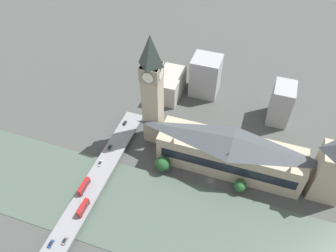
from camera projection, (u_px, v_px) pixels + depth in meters
ground_plane at (210, 181)px, 208.04m from camera, size 600.00×600.00×0.00m
river_water at (196, 228)px, 185.30m from camera, size 56.20×360.00×0.30m
parliament_hall at (230, 153)px, 205.33m from camera, size 22.61×90.76×28.92m
clock_tower at (152, 90)px, 203.84m from camera, size 12.41×12.41×81.50m
victoria_tower at (333, 169)px, 186.58m from camera, size 17.65×17.65×48.66m
road_bridge at (89, 192)px, 198.16m from camera, size 144.40×13.49×4.23m
double_decker_bus_lead at (84, 186)px, 196.97m from camera, size 11.69×2.52×4.71m
double_decker_bus_rear at (83, 207)px, 186.67m from camera, size 10.84×2.47×4.92m
car_northbound_lead at (65, 241)px, 174.97m from camera, size 4.64×1.83×1.26m
car_northbound_mid at (110, 147)px, 221.21m from camera, size 4.54×1.93×1.34m
car_northbound_tail at (51, 244)px, 173.74m from camera, size 4.44×1.75×1.39m
car_southbound_lead at (100, 163)px, 211.71m from camera, size 4.46×1.94×1.38m
car_southbound_mid at (125, 123)px, 237.59m from camera, size 4.27×1.92×1.33m
city_block_west at (206, 76)px, 258.78m from camera, size 20.51×21.99×32.16m
city_block_center at (281, 103)px, 237.06m from camera, size 20.92×14.74×30.30m
city_block_east at (170, 85)px, 260.97m from camera, size 31.96×17.86×19.07m
tree_embankment_near at (163, 164)px, 209.32m from camera, size 9.62×9.62×11.27m
tree_embankment_mid at (240, 186)px, 199.07m from camera, size 7.72×7.72×9.17m
tree_embankment_far at (161, 163)px, 209.93m from camera, size 8.40×8.40×10.42m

